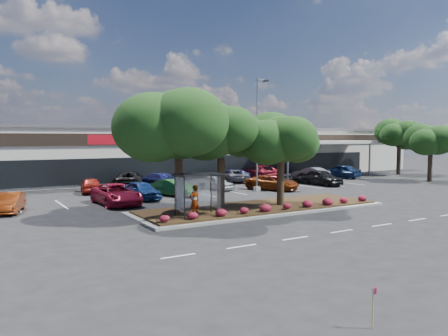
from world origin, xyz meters
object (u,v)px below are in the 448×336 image
car_0 (9,203)px  light_pole (258,141)px  survey_stake (373,302)px  car_1 (116,194)px

car_0 → light_pole: bearing=19.3°
survey_stake → car_1: (0.59, 24.28, 0.07)m
car_1 → light_pole: bearing=3.8°
light_pole → car_1: 14.44m
light_pole → car_0: 21.42m
survey_stake → car_1: bearing=88.6°
light_pole → survey_stake: light_pole is taller
light_pole → survey_stake: 29.70m
car_0 → car_1: (7.18, -0.27, 0.11)m
car_1 → survey_stake: bearing=-93.3°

